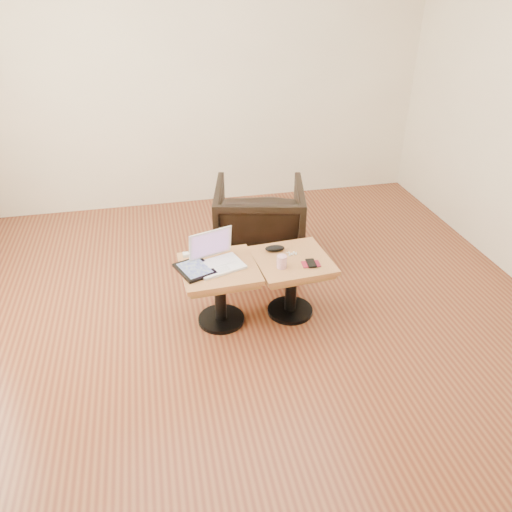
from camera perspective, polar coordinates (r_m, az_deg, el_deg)
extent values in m
cube|color=#5A2718|center=(3.65, -0.57, -7.75)|extent=(4.50, 4.50, 0.01)
cube|color=beige|center=(5.17, -6.13, 20.27)|extent=(4.50, 0.02, 2.70)
cube|color=beige|center=(1.22, 23.17, -21.87)|extent=(4.50, 0.02, 2.70)
cylinder|color=black|center=(3.68, -3.99, -7.19)|extent=(0.34, 0.34, 0.03)
cylinder|color=black|center=(3.55, -4.11, -4.43)|extent=(0.08, 0.08, 0.41)
cube|color=olive|center=(3.45, -4.22, -1.92)|extent=(0.49, 0.49, 0.04)
cube|color=brown|center=(3.43, -4.25, -1.43)|extent=(0.54, 0.54, 0.03)
cylinder|color=black|center=(3.77, 3.91, -6.20)|extent=(0.34, 0.34, 0.03)
cylinder|color=black|center=(3.64, 4.03, -3.46)|extent=(0.08, 0.08, 0.41)
cube|color=olive|center=(3.54, 4.13, -0.99)|extent=(0.51, 0.51, 0.04)
cube|color=brown|center=(3.52, 4.15, -0.51)|extent=(0.55, 0.55, 0.03)
cube|color=white|center=(3.41, -4.24, -1.12)|extent=(0.37, 0.31, 0.02)
cube|color=silver|center=(3.44, -4.49, -0.73)|extent=(0.28, 0.18, 0.00)
cube|color=silver|center=(3.36, -3.77, -1.47)|extent=(0.10, 0.08, 0.00)
cube|color=white|center=(3.45, -5.23, 1.43)|extent=(0.31, 0.13, 0.21)
cube|color=#9D353B|center=(3.45, -5.23, 1.43)|extent=(0.27, 0.11, 0.18)
cube|color=black|center=(3.39, -7.03, -1.51)|extent=(0.29, 0.33, 0.02)
cube|color=#191E38|center=(3.39, -7.04, -1.37)|extent=(0.24, 0.27, 0.00)
cube|color=white|center=(3.56, -8.03, 0.15)|extent=(0.04, 0.04, 0.03)
ellipsoid|color=black|center=(3.59, 2.16, 0.89)|extent=(0.15, 0.08, 0.04)
cylinder|color=#C75478|center=(3.39, 2.96, -0.66)|extent=(0.09, 0.09, 0.09)
sphere|color=white|center=(3.56, 4.09, 0.27)|extent=(0.01, 0.01, 0.01)
sphere|color=white|center=(3.58, 4.33, 0.42)|extent=(0.01, 0.01, 0.01)
sphere|color=white|center=(3.57, 3.77, 0.40)|extent=(0.01, 0.01, 0.01)
sphere|color=white|center=(3.56, 4.60, 0.24)|extent=(0.01, 0.01, 0.01)
sphere|color=white|center=(3.54, 3.85, 0.11)|extent=(0.01, 0.01, 0.01)
cylinder|color=white|center=(3.56, 4.09, 0.20)|extent=(0.07, 0.04, 0.00)
cube|color=maroon|center=(3.46, 6.30, -0.92)|extent=(0.13, 0.09, 0.01)
cube|color=black|center=(3.45, 6.31, -0.81)|extent=(0.07, 0.11, 0.01)
imported|color=black|center=(4.28, 0.37, 3.91)|extent=(0.88, 0.89, 0.68)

